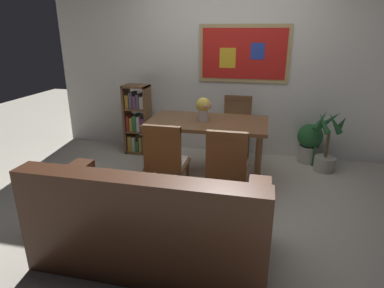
% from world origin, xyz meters
% --- Properties ---
extents(ground_plane, '(12.00, 12.00, 0.00)m').
position_xyz_m(ground_plane, '(0.00, 0.00, 0.00)').
color(ground_plane, beige).
extents(wall_back_with_painting, '(5.20, 0.14, 2.60)m').
position_xyz_m(wall_back_with_painting, '(0.01, 1.65, 1.30)').
color(wall_back_with_painting, silver).
rests_on(wall_back_with_painting, ground_plane).
extents(dining_table, '(1.40, 0.80, 0.76)m').
position_xyz_m(dining_table, '(-0.07, 0.56, 0.65)').
color(dining_table, brown).
rests_on(dining_table, ground_plane).
extents(dining_chair_far_right, '(0.40, 0.41, 0.91)m').
position_xyz_m(dining_chair_far_right, '(0.21, 1.28, 0.54)').
color(dining_chair_far_right, brown).
rests_on(dining_chair_far_right, ground_plane).
extents(dining_chair_near_right, '(0.40, 0.41, 0.91)m').
position_xyz_m(dining_chair_near_right, '(0.26, -0.22, 0.54)').
color(dining_chair_near_right, brown).
rests_on(dining_chair_near_right, ground_plane).
extents(dining_chair_near_left, '(0.40, 0.41, 0.91)m').
position_xyz_m(dining_chair_near_left, '(-0.37, -0.17, 0.54)').
color(dining_chair_near_left, brown).
rests_on(dining_chair_near_left, ground_plane).
extents(leather_couch, '(1.80, 0.84, 0.84)m').
position_xyz_m(leather_couch, '(-0.22, -1.01, 0.31)').
color(leather_couch, '#472819').
rests_on(leather_couch, ground_plane).
extents(bookshelf, '(0.36, 0.28, 1.02)m').
position_xyz_m(bookshelf, '(-1.26, 1.28, 0.48)').
color(bookshelf, brown).
rests_on(bookshelf, ground_plane).
extents(potted_ivy, '(0.34, 0.34, 0.55)m').
position_xyz_m(potted_ivy, '(1.22, 1.44, 0.29)').
color(potted_ivy, '#B2ADA3').
rests_on(potted_ivy, ground_plane).
extents(potted_palm, '(0.41, 0.40, 0.83)m').
position_xyz_m(potted_palm, '(1.40, 1.17, 0.32)').
color(potted_palm, '#B2ADA3').
rests_on(potted_palm, ground_plane).
extents(flower_vase, '(0.18, 0.17, 0.27)m').
position_xyz_m(flower_vase, '(-0.12, 0.56, 0.91)').
color(flower_vase, beige).
rests_on(flower_vase, dining_table).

